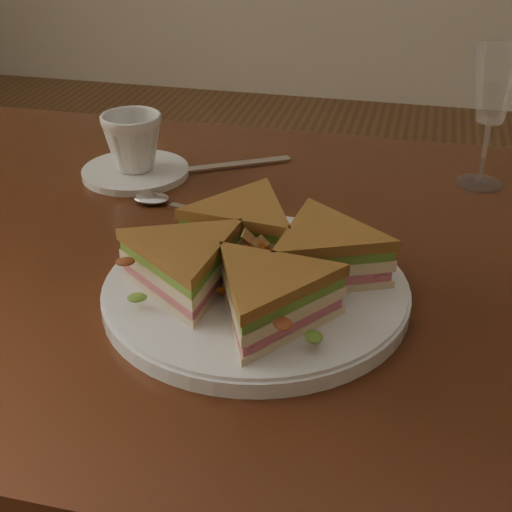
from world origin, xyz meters
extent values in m
cube|color=#34160B|center=(0.00, 0.00, 0.73)|extent=(1.20, 0.80, 0.04)
cylinder|color=black|center=(-0.54, 0.34, 0.35)|extent=(0.06, 0.06, 0.71)
cylinder|color=white|center=(0.05, -0.11, 0.76)|extent=(0.31, 0.31, 0.02)
cube|color=silver|center=(-0.04, 0.06, 0.75)|extent=(0.13, 0.04, 0.00)
ellipsoid|color=silver|center=(-0.14, 0.09, 0.76)|extent=(0.05, 0.03, 0.01)
cube|color=silver|center=(-0.07, 0.22, 0.75)|extent=(0.18, 0.11, 0.00)
cube|color=silver|center=(-0.15, 0.18, 0.75)|extent=(0.05, 0.03, 0.00)
cylinder|color=white|center=(0.28, 0.24, 0.75)|extent=(0.06, 0.06, 0.00)
cylinder|color=white|center=(0.28, 0.24, 0.80)|extent=(0.01, 0.01, 0.09)
cone|color=white|center=(0.28, 0.24, 0.89)|extent=(0.07, 0.07, 0.10)
cylinder|color=white|center=(-0.19, 0.17, 0.76)|extent=(0.15, 0.15, 0.01)
imported|color=white|center=(-0.19, 0.17, 0.80)|extent=(0.11, 0.11, 0.08)
camera|label=1|loc=(0.20, -0.70, 1.15)|focal=50.00mm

